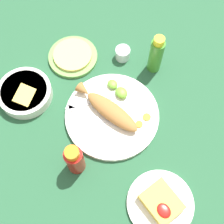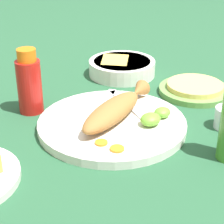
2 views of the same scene
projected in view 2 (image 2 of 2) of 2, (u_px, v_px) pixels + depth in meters
The scene contains 13 objects.
ground_plane at pixel (112, 128), 0.86m from camera, with size 4.00×4.00×0.00m, color #235133.
main_plate at pixel (112, 124), 0.86m from camera, with size 0.31×0.31×0.02m, color silver.
fried_fish at pixel (115, 109), 0.86m from camera, with size 0.25×0.11×0.04m.
fork_near at pixel (105, 103), 0.93m from camera, with size 0.17×0.11×0.00m.
fork_far at pixel (127, 104), 0.92m from camera, with size 0.09×0.18×0.00m.
carrot_slice_near at pixel (101, 143), 0.77m from camera, with size 0.02×0.02×0.00m, color orange.
carrot_slice_mid at pixel (117, 149), 0.75m from camera, with size 0.03×0.03×0.00m, color orange.
lime_wedge_main at pixel (151, 119), 0.83m from camera, with size 0.05×0.04×0.03m, color #6BB233.
lime_wedge_side at pixel (162, 112), 0.87m from camera, with size 0.04×0.03×0.02m, color #6BB233.
hot_sauce_bottle_red at pixel (29, 83), 0.91m from camera, with size 0.06×0.06×0.15m.
guacamole_bowl at pixel (122, 67), 1.13m from camera, with size 0.18×0.18×0.06m.
tortilla_plate at pixel (195, 91), 1.02m from camera, with size 0.18×0.18×0.01m, color #6B9E4C.
tortilla_stack at pixel (195, 86), 1.02m from camera, with size 0.14×0.14×0.01m, color #E0C666.
Camera 2 is at (0.55, 0.52, 0.42)m, focal length 65.00 mm.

